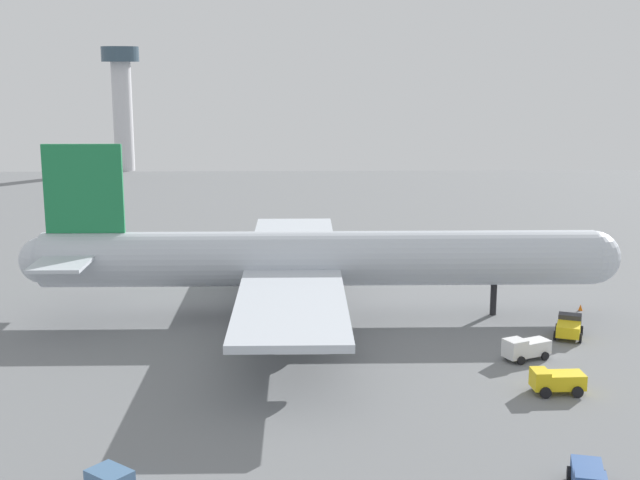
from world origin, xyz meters
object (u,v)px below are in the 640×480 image
(cargo_airplane, at_px, (316,259))
(control_tower, at_px, (122,96))
(catering_truck, at_px, (525,348))
(maintenance_van, at_px, (569,327))
(pushback_tractor, at_px, (557,380))
(baggage_tug, at_px, (476,255))
(cargo_loader, at_px, (588,478))
(safety_cone_nose, at_px, (580,307))

(cargo_airplane, relative_size, control_tower, 2.05)
(control_tower, bearing_deg, catering_truck, -65.48)
(maintenance_van, xyz_separation_m, pushback_tractor, (-5.68, -14.77, 0.04))
(baggage_tug, bearing_deg, pushback_tractor, -93.69)
(baggage_tug, bearing_deg, cargo_loader, -95.39)
(catering_truck, distance_m, pushback_tractor, 8.29)
(baggage_tug, height_order, catering_truck, baggage_tug)
(cargo_loader, distance_m, control_tower, 184.35)
(cargo_airplane, distance_m, catering_truck, 24.63)
(cargo_airplane, distance_m, safety_cone_nose, 30.28)
(pushback_tractor, relative_size, safety_cone_nose, 6.23)
(cargo_airplane, bearing_deg, control_tower, 109.83)
(baggage_tug, xyz_separation_m, control_tower, (-70.42, 107.28, 18.04))
(maintenance_van, bearing_deg, pushback_tractor, -111.05)
(safety_cone_nose, bearing_deg, maintenance_van, -114.67)
(cargo_airplane, height_order, baggage_tug, cargo_airplane)
(maintenance_van, bearing_deg, control_tower, 117.51)
(pushback_tractor, bearing_deg, cargo_airplane, 130.85)
(safety_cone_nose, bearing_deg, baggage_tug, 106.33)
(maintenance_van, height_order, safety_cone_nose, maintenance_van)
(maintenance_van, relative_size, pushback_tractor, 1.07)
(cargo_loader, xyz_separation_m, control_tower, (-64.33, 171.80, 18.16))
(catering_truck, relative_size, control_tower, 0.15)
(maintenance_van, bearing_deg, baggage_tug, 94.52)
(cargo_airplane, xyz_separation_m, maintenance_van, (25.35, -7.98, -5.27))
(maintenance_van, bearing_deg, cargo_airplane, 162.53)
(cargo_loader, bearing_deg, cargo_airplane, 112.83)
(cargo_airplane, xyz_separation_m, pushback_tractor, (19.67, -22.75, -5.23))
(baggage_tug, bearing_deg, catering_truck, -95.10)
(cargo_airplane, relative_size, baggage_tug, 15.07)
(catering_truck, xyz_separation_m, control_tower, (-66.91, 146.69, 18.08))
(pushback_tractor, xyz_separation_m, safety_cone_nose, (9.98, 24.13, -0.76))
(cargo_airplane, relative_size, maintenance_van, 13.78)
(cargo_loader, distance_m, safety_cone_nose, 42.97)
(maintenance_van, bearing_deg, catering_truck, -133.33)
(pushback_tractor, relative_size, control_tower, 0.14)
(baggage_tug, xyz_separation_m, cargo_loader, (-6.09, -64.52, -0.12))
(pushback_tractor, bearing_deg, baggage_tug, 86.31)
(pushback_tractor, bearing_deg, safety_cone_nose, 67.53)
(pushback_tractor, bearing_deg, cargo_loader, -100.14)
(cargo_airplane, bearing_deg, catering_truck, -36.95)
(safety_cone_nose, bearing_deg, cargo_airplane, -177.34)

